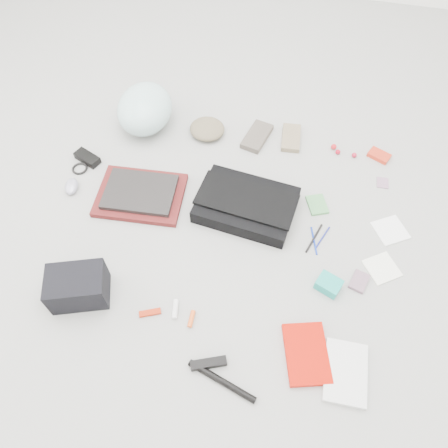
% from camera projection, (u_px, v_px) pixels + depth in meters
% --- Properties ---
extents(ground_plane, '(4.00, 4.00, 0.00)m').
position_uv_depth(ground_plane, '(224.00, 231.00, 1.87)').
color(ground_plane, gray).
extents(messenger_bag, '(0.44, 0.34, 0.07)m').
position_uv_depth(messenger_bag, '(246.00, 205.00, 1.90)').
color(messenger_bag, black).
rests_on(messenger_bag, ground_plane).
extents(bag_flap, '(0.44, 0.24, 0.01)m').
position_uv_depth(bag_flap, '(247.00, 199.00, 1.87)').
color(bag_flap, black).
rests_on(bag_flap, messenger_bag).
extents(laptop_sleeve, '(0.40, 0.32, 0.03)m').
position_uv_depth(laptop_sleeve, '(141.00, 195.00, 1.96)').
color(laptop_sleeve, '#591716').
rests_on(laptop_sleeve, ground_plane).
extents(laptop, '(0.33, 0.25, 0.02)m').
position_uv_depth(laptop, '(140.00, 192.00, 1.94)').
color(laptop, black).
rests_on(laptop, laptop_sleeve).
extents(bike_helmet, '(0.30, 0.36, 0.20)m').
position_uv_depth(bike_helmet, '(145.00, 109.00, 2.15)').
color(bike_helmet, silver).
rests_on(bike_helmet, ground_plane).
extents(beanie, '(0.21, 0.20, 0.06)m').
position_uv_depth(beanie, '(207.00, 129.00, 2.17)').
color(beanie, '#6D6149').
rests_on(beanie, ground_plane).
extents(mitten_left, '(0.14, 0.21, 0.03)m').
position_uv_depth(mitten_left, '(257.00, 136.00, 2.16)').
color(mitten_left, '#574E45').
rests_on(mitten_left, ground_plane).
extents(mitten_right, '(0.10, 0.18, 0.03)m').
position_uv_depth(mitten_right, '(291.00, 138.00, 2.16)').
color(mitten_right, '#837256').
rests_on(mitten_right, ground_plane).
extents(power_brick, '(0.14, 0.10, 0.03)m').
position_uv_depth(power_brick, '(87.00, 158.00, 2.08)').
color(power_brick, black).
rests_on(power_brick, ground_plane).
extents(cable_coil, '(0.09, 0.09, 0.01)m').
position_uv_depth(cable_coil, '(80.00, 169.00, 2.06)').
color(cable_coil, black).
rests_on(cable_coil, ground_plane).
extents(mouse, '(0.08, 0.11, 0.04)m').
position_uv_depth(mouse, '(71.00, 186.00, 1.98)').
color(mouse, '#8F8EA2').
rests_on(mouse, ground_plane).
extents(camera_bag, '(0.25, 0.21, 0.14)m').
position_uv_depth(camera_bag, '(78.00, 287.00, 1.64)').
color(camera_bag, black).
rests_on(camera_bag, ground_plane).
extents(multitool, '(0.08, 0.05, 0.01)m').
position_uv_depth(multitool, '(150.00, 313.00, 1.65)').
color(multitool, '#9F1F05').
rests_on(multitool, ground_plane).
extents(toiletry_tube_white, '(0.03, 0.08, 0.02)m').
position_uv_depth(toiletry_tube_white, '(175.00, 309.00, 1.66)').
color(toiletry_tube_white, silver).
rests_on(toiletry_tube_white, ground_plane).
extents(toiletry_tube_orange, '(0.02, 0.07, 0.02)m').
position_uv_depth(toiletry_tube_orange, '(191.00, 319.00, 1.64)').
color(toiletry_tube_orange, '#DD531B').
rests_on(toiletry_tube_orange, ground_plane).
extents(u_lock, '(0.13, 0.08, 0.03)m').
position_uv_depth(u_lock, '(209.00, 363.00, 1.54)').
color(u_lock, black).
rests_on(u_lock, ground_plane).
extents(bike_pump, '(0.26, 0.10, 0.02)m').
position_uv_depth(bike_pump, '(222.00, 381.00, 1.51)').
color(bike_pump, black).
rests_on(bike_pump, ground_plane).
extents(book_red, '(0.21, 0.26, 0.02)m').
position_uv_depth(book_red, '(306.00, 354.00, 1.56)').
color(book_red, '#C70F01').
rests_on(book_red, ground_plane).
extents(book_white, '(0.15, 0.22, 0.02)m').
position_uv_depth(book_white, '(345.00, 373.00, 1.52)').
color(book_white, silver).
rests_on(book_white, ground_plane).
extents(notepad, '(0.11, 0.13, 0.01)m').
position_uv_depth(notepad, '(317.00, 205.00, 1.94)').
color(notepad, '#49894C').
rests_on(notepad, ground_plane).
extents(pen_blue, '(0.05, 0.13, 0.01)m').
position_uv_depth(pen_blue, '(314.00, 241.00, 1.83)').
color(pen_blue, '#102C9F').
rests_on(pen_blue, ground_plane).
extents(pen_black, '(0.06, 0.15, 0.01)m').
position_uv_depth(pen_black, '(314.00, 238.00, 1.84)').
color(pen_black, black).
rests_on(pen_black, ground_plane).
extents(pen_navy, '(0.05, 0.12, 0.01)m').
position_uv_depth(pen_navy, '(323.00, 237.00, 1.84)').
color(pen_navy, navy).
rests_on(pen_navy, ground_plane).
extents(accordion_wallet, '(0.11, 0.10, 0.05)m').
position_uv_depth(accordion_wallet, '(329.00, 285.00, 1.70)').
color(accordion_wallet, teal).
rests_on(accordion_wallet, ground_plane).
extents(card_deck, '(0.08, 0.10, 0.02)m').
position_uv_depth(card_deck, '(359.00, 281.00, 1.72)').
color(card_deck, slate).
rests_on(card_deck, ground_plane).
extents(napkin_top, '(0.17, 0.17, 0.01)m').
position_uv_depth(napkin_top, '(390.00, 230.00, 1.86)').
color(napkin_top, white).
rests_on(napkin_top, ground_plane).
extents(napkin_bottom, '(0.17, 0.17, 0.01)m').
position_uv_depth(napkin_bottom, '(382.00, 268.00, 1.76)').
color(napkin_bottom, white).
rests_on(napkin_bottom, ground_plane).
extents(lollipop_a, '(0.03, 0.03, 0.03)m').
position_uv_depth(lollipop_a, '(334.00, 147.00, 2.12)').
color(lollipop_a, red).
rests_on(lollipop_a, ground_plane).
extents(lollipop_b, '(0.03, 0.03, 0.02)m').
position_uv_depth(lollipop_b, '(338.00, 152.00, 2.11)').
color(lollipop_b, '#AD0A1E').
rests_on(lollipop_b, ground_plane).
extents(lollipop_c, '(0.03, 0.03, 0.02)m').
position_uv_depth(lollipop_c, '(354.00, 155.00, 2.10)').
color(lollipop_c, '#AF182F').
rests_on(lollipop_c, ground_plane).
extents(altoids_tin, '(0.12, 0.10, 0.02)m').
position_uv_depth(altoids_tin, '(379.00, 155.00, 2.10)').
color(altoids_tin, red).
rests_on(altoids_tin, ground_plane).
extents(stamp_sheet, '(0.06, 0.07, 0.00)m').
position_uv_depth(stamp_sheet, '(383.00, 183.00, 2.01)').
color(stamp_sheet, gray).
rests_on(stamp_sheet, ground_plane).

